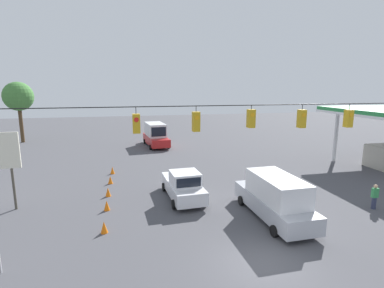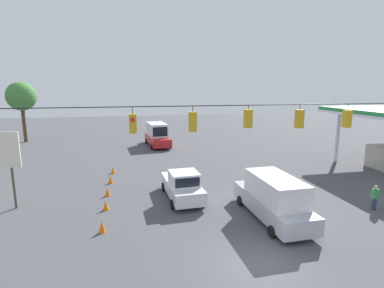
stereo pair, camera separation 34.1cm
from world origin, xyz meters
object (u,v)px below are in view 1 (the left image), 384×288
(overhead_signal_span, at_px, (251,147))
(tree_horizon_left, at_px, (18,97))
(traffic_cone_nearest, at_px, (104,227))
(traffic_cone_fifth, at_px, (112,170))
(pedestrian, at_px, (375,197))
(traffic_cone_second, at_px, (107,205))
(traffic_cone_third, at_px, (108,192))
(pickup_truck_white_withflow_mid, at_px, (183,186))
(traffic_cone_fourth, at_px, (110,180))
(box_truck_silver_crossing_near, at_px, (275,197))
(box_truck_red_withflow_deep, at_px, (156,135))

(overhead_signal_span, distance_m, tree_horizon_left, 38.84)
(traffic_cone_nearest, relative_size, traffic_cone_fifth, 1.00)
(traffic_cone_fifth, height_order, pedestrian, pedestrian)
(traffic_cone_second, xyz_separation_m, traffic_cone_third, (0.05, -2.58, 0.00))
(pickup_truck_white_withflow_mid, xyz_separation_m, pedestrian, (-11.85, 4.46, -0.15))
(traffic_cone_third, relative_size, traffic_cone_fourth, 1.00)
(tree_horizon_left, bearing_deg, pedestrian, 134.37)
(traffic_cone_fifth, bearing_deg, box_truck_silver_crossing_near, 130.17)
(tree_horizon_left, bearing_deg, traffic_cone_second, 115.56)
(pedestrian, relative_size, tree_horizon_left, 0.20)
(overhead_signal_span, height_order, box_truck_silver_crossing_near, overhead_signal_span)
(traffic_cone_nearest, height_order, traffic_cone_third, same)
(traffic_cone_fifth, bearing_deg, overhead_signal_span, 116.81)
(overhead_signal_span, height_order, pickup_truck_white_withflow_mid, overhead_signal_span)
(pedestrian, bearing_deg, overhead_signal_span, 13.25)
(traffic_cone_second, bearing_deg, pedestrian, 168.32)
(traffic_cone_nearest, bearing_deg, overhead_signal_span, 159.17)
(overhead_signal_span, height_order, traffic_cone_nearest, overhead_signal_span)
(box_truck_silver_crossing_near, relative_size, pedestrian, 4.16)
(traffic_cone_fourth, bearing_deg, box_truck_red_withflow_deep, -109.17)
(box_truck_silver_crossing_near, relative_size, traffic_cone_fourth, 10.41)
(traffic_cone_fourth, xyz_separation_m, traffic_cone_fifth, (-0.06, -2.89, 0.00))
(traffic_cone_third, height_order, traffic_cone_fourth, same)
(traffic_cone_third, relative_size, traffic_cone_fifth, 1.00)
(box_truck_red_withflow_deep, height_order, traffic_cone_fifth, box_truck_red_withflow_deep)
(overhead_signal_span, height_order, box_truck_red_withflow_deep, overhead_signal_span)
(traffic_cone_fourth, relative_size, tree_horizon_left, 0.08)
(tree_horizon_left, bearing_deg, pickup_truck_white_withflow_mid, 124.75)
(pickup_truck_white_withflow_mid, relative_size, traffic_cone_third, 8.41)
(box_truck_silver_crossing_near, distance_m, traffic_cone_nearest, 10.04)
(pickup_truck_white_withflow_mid, height_order, traffic_cone_third, pickup_truck_white_withflow_mid)
(traffic_cone_nearest, distance_m, traffic_cone_fifth, 11.50)
(box_truck_red_withflow_deep, distance_m, pickup_truck_white_withflow_mid, 19.75)
(traffic_cone_nearest, distance_m, pedestrian, 17.06)
(box_truck_silver_crossing_near, distance_m, traffic_cone_fourth, 13.46)
(overhead_signal_span, height_order, traffic_cone_second, overhead_signal_span)
(traffic_cone_second, bearing_deg, traffic_cone_fifth, -90.28)
(box_truck_silver_crossing_near, xyz_separation_m, traffic_cone_nearest, (9.98, -0.31, -1.01))
(traffic_cone_nearest, xyz_separation_m, traffic_cone_third, (0.08, -5.69, 0.00))
(box_truck_silver_crossing_near, height_order, box_truck_red_withflow_deep, box_truck_red_withflow_deep)
(box_truck_silver_crossing_near, height_order, traffic_cone_third, box_truck_silver_crossing_near)
(pickup_truck_white_withflow_mid, bearing_deg, traffic_cone_second, 10.07)
(box_truck_silver_crossing_near, relative_size, traffic_cone_third, 10.41)
(traffic_cone_fifth, xyz_separation_m, pedestrian, (-17.04, 11.93, 0.50))
(box_truck_red_withflow_deep, relative_size, traffic_cone_nearest, 10.55)
(overhead_signal_span, distance_m, traffic_cone_nearest, 9.04)
(box_truck_silver_crossing_near, distance_m, traffic_cone_second, 10.62)
(box_truck_silver_crossing_near, height_order, pickup_truck_white_withflow_mid, box_truck_silver_crossing_near)
(box_truck_silver_crossing_near, height_order, traffic_cone_fourth, box_truck_silver_crossing_near)
(box_truck_red_withflow_deep, distance_m, traffic_cone_fourth, 16.09)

